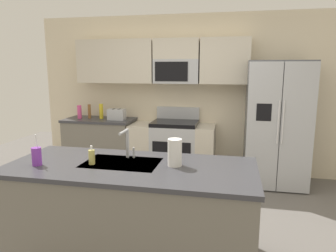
{
  "coord_description": "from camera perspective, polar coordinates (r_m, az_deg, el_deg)",
  "views": [
    {
      "loc": [
        0.72,
        -3.02,
        1.74
      ],
      "look_at": [
        -0.04,
        0.6,
        1.05
      ],
      "focal_mm": 33.14,
      "sensor_mm": 36.0,
      "label": 1
    }
  ],
  "objects": [
    {
      "name": "paper_towel_roll",
      "position": [
        2.71,
        1.25,
        -4.89
      ],
      "size": [
        0.12,
        0.12,
        0.24
      ],
      "primitive_type": "cylinder",
      "color": "white",
      "rests_on": "island_counter"
    },
    {
      "name": "toaster",
      "position": [
        5.18,
        -9.43,
        2.12
      ],
      "size": [
        0.28,
        0.16,
        0.18
      ],
      "color": "#B7BABF",
      "rests_on": "back_counter"
    },
    {
      "name": "sink_faucet",
      "position": [
        2.94,
        -7.55,
        -2.76
      ],
      "size": [
        0.09,
        0.21,
        0.28
      ],
      "color": "#B7BABF",
      "rests_on": "island_counter"
    },
    {
      "name": "bottle_pink",
      "position": [
        5.47,
        -15.98,
        2.51
      ],
      "size": [
        0.07,
        0.07,
        0.22
      ],
      "primitive_type": "cylinder",
      "color": "#EA4C93",
      "rests_on": "back_counter"
    },
    {
      "name": "range_oven",
      "position": [
        5.08,
        0.87,
        -4.2
      ],
      "size": [
        1.36,
        0.61,
        1.1
      ],
      "color": "#B7BABF",
      "rests_on": "ground"
    },
    {
      "name": "back_counter",
      "position": [
        5.46,
        -12.3,
        -3.32
      ],
      "size": [
        1.16,
        0.63,
        0.9
      ],
      "color": "slate",
      "rests_on": "ground"
    },
    {
      "name": "pepper_mill",
      "position": [
        5.43,
        -14.26,
        2.62
      ],
      "size": [
        0.05,
        0.05,
        0.24
      ],
      "primitive_type": "cylinder",
      "color": "brown",
      "rests_on": "back_counter"
    },
    {
      "name": "drink_cup_purple",
      "position": [
        2.97,
        -23.01,
        -5.15
      ],
      "size": [
        0.08,
        0.08,
        0.28
      ],
      "color": "purple",
      "rests_on": "island_counter"
    },
    {
      "name": "soap_dispenser",
      "position": [
        2.85,
        -13.86,
        -5.52
      ],
      "size": [
        0.06,
        0.06,
        0.17
      ],
      "color": "#D8CC66",
      "rests_on": "island_counter"
    },
    {
      "name": "island_counter",
      "position": [
        2.95,
        -6.76,
        -15.41
      ],
      "size": [
        2.2,
        0.95,
        0.9
      ],
      "color": "slate",
      "rests_on": "ground"
    },
    {
      "name": "kitchen_wall_unit",
      "position": [
        5.18,
        2.37,
        7.62
      ],
      "size": [
        5.2,
        0.43,
        2.6
      ],
      "color": "beige",
      "rests_on": "ground"
    },
    {
      "name": "ground_plane",
      "position": [
        3.56,
        -1.37,
        -18.7
      ],
      "size": [
        9.0,
        9.0,
        0.0
      ],
      "primitive_type": "plane",
      "color": "#66605B",
      "rests_on": "ground"
    },
    {
      "name": "refrigerator",
      "position": [
        4.86,
        19.34,
        0.32
      ],
      "size": [
        0.9,
        0.76,
        1.85
      ],
      "color": "#4C4F54",
      "rests_on": "ground"
    },
    {
      "name": "bottle_yellow",
      "position": [
        5.35,
        -12.19,
        2.67
      ],
      "size": [
        0.07,
        0.07,
        0.25
      ],
      "primitive_type": "cylinder",
      "color": "yellow",
      "rests_on": "back_counter"
    }
  ]
}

